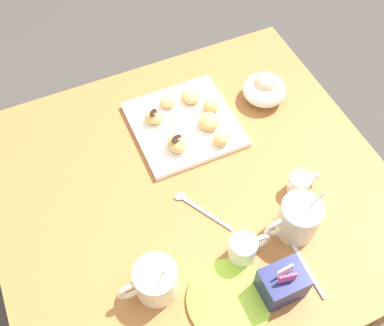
{
  "coord_description": "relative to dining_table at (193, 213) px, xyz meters",
  "views": [
    {
      "loc": [
        0.24,
        0.52,
        1.68
      ],
      "look_at": [
        -0.02,
        -0.06,
        0.75
      ],
      "focal_mm": 42.94,
      "sensor_mm": 36.0,
      "label": 1
    }
  ],
  "objects": [
    {
      "name": "beignet_1",
      "position": [
        -0.14,
        -0.19,
        0.16
      ],
      "size": [
        0.06,
        0.06,
        0.03
      ],
      "primitive_type": "ellipsoid",
      "rotation": [
        0.0,
        0.0,
        3.97
      ],
      "color": "#E5B260",
      "rests_on": "pastry_plate_square"
    },
    {
      "name": "sugar_caddy",
      "position": [
        -0.06,
        0.3,
        0.17
      ],
      "size": [
        0.09,
        0.07,
        0.11
      ],
      "color": "#191E51",
      "rests_on": "dining_table"
    },
    {
      "name": "beignet_6",
      "position": [
        -0.11,
        -0.15,
        0.17
      ],
      "size": [
        0.08,
        0.08,
        0.04
      ],
      "primitive_type": "ellipsoid",
      "rotation": [
        0.0,
        0.0,
        5.56
      ],
      "color": "#E5B260",
      "rests_on": "pastry_plate_square"
    },
    {
      "name": "beignet_2",
      "position": [
        -0.04,
        -0.26,
        0.16
      ],
      "size": [
        0.05,
        0.05,
        0.03
      ],
      "primitive_type": "ellipsoid",
      "rotation": [
        0.0,
        0.0,
        3.29
      ],
      "color": "#E5B260",
      "rests_on": "pastry_plate_square"
    },
    {
      "name": "dining_table",
      "position": [
        0.0,
        0.0,
        0.0
      ],
      "size": [
        0.95,
        0.88,
        0.73
      ],
      "color": "#A36633",
      "rests_on": "ground_plane"
    },
    {
      "name": "chocolate_sauce_pitcher",
      "position": [
        -0.23,
        0.11,
        0.16
      ],
      "size": [
        0.09,
        0.05,
        0.06
      ],
      "color": "white",
      "rests_on": "dining_table"
    },
    {
      "name": "beignet_4",
      "position": [
        -0.01,
        -0.12,
        0.17
      ],
      "size": [
        0.06,
        0.06,
        0.04
      ],
      "primitive_type": "ellipsoid",
      "rotation": [
        0.0,
        0.0,
        3.34
      ],
      "color": "#E5B260",
      "rests_on": "pastry_plate_square"
    },
    {
      "name": "beignet_0",
      "position": [
        0.01,
        -0.22,
        0.16
      ],
      "size": [
        0.06,
        0.06,
        0.03
      ],
      "primitive_type": "ellipsoid",
      "rotation": [
        0.0,
        0.0,
        1.19
      ],
      "color": "#E5B260",
      "rests_on": "pastry_plate_square"
    },
    {
      "name": "loose_spoon_near_saucer",
      "position": [
        0.01,
        0.05,
        0.13
      ],
      "size": [
        0.09,
        0.14,
        0.01
      ],
      "color": "silver",
      "rests_on": "dining_table"
    },
    {
      "name": "coffee_mug_cream_right",
      "position": [
        0.17,
        0.19,
        0.18
      ],
      "size": [
        0.13,
        0.09,
        0.13
      ],
      "color": "silver",
      "rests_on": "dining_table"
    },
    {
      "name": "beignet_5",
      "position": [
        -0.12,
        -0.09,
        0.16
      ],
      "size": [
        0.06,
        0.06,
        0.03
      ],
      "primitive_type": "ellipsoid",
      "rotation": [
        0.0,
        0.0,
        3.61
      ],
      "color": "#E5B260",
      "rests_on": "pastry_plate_square"
    },
    {
      "name": "loose_spoon_by_plate",
      "position": [
        -0.14,
        0.26,
        0.13
      ],
      "size": [
        0.03,
        0.16,
        0.01
      ],
      "color": "silver",
      "rests_on": "dining_table"
    },
    {
      "name": "beignet_3",
      "position": [
        -0.11,
        -0.25,
        0.16
      ],
      "size": [
        0.07,
        0.07,
        0.03
      ],
      "primitive_type": "ellipsoid",
      "rotation": [
        0.0,
        0.0,
        3.78
      ],
      "color": "#E5B260",
      "rests_on": "pastry_plate_square"
    },
    {
      "name": "pastry_plate_square",
      "position": [
        -0.06,
        -0.18,
        0.14
      ],
      "size": [
        0.26,
        0.26,
        0.02
      ],
      "primitive_type": "cube",
      "color": "white",
      "rests_on": "dining_table"
    },
    {
      "name": "ground_plane",
      "position": [
        0.0,
        0.0,
        -0.59
      ],
      "size": [
        8.0,
        8.0,
        0.0
      ],
      "primitive_type": "plane",
      "color": "#423D38"
    },
    {
      "name": "ice_cream_bowl",
      "position": [
        -0.3,
        -0.19,
        0.17
      ],
      "size": [
        0.12,
        0.12,
        0.09
      ],
      "color": "white",
      "rests_on": "dining_table"
    },
    {
      "name": "coffee_mug_cream_left",
      "position": [
        -0.17,
        0.19,
        0.18
      ],
      "size": [
        0.13,
        0.09,
        0.15
      ],
      "color": "silver",
      "rests_on": "dining_table"
    },
    {
      "name": "chocolate_drizzle_0",
      "position": [
        0.01,
        -0.22,
        0.18
      ],
      "size": [
        0.03,
        0.03,
        0.0
      ],
      "primitive_type": "ellipsoid",
      "rotation": [
        0.0,
        0.0,
        0.87
      ],
      "color": "black",
      "rests_on": "beignet_0"
    },
    {
      "name": "chocolate_drizzle_4",
      "position": [
        -0.01,
        -0.12,
        0.19
      ],
      "size": [
        0.04,
        0.03,
        0.0
      ],
      "primitive_type": "ellipsoid",
      "rotation": [
        0.0,
        0.0,
        3.63
      ],
      "color": "black",
      "rests_on": "beignet_4"
    },
    {
      "name": "cream_pitcher_white",
      "position": [
        -0.03,
        0.2,
        0.17
      ],
      "size": [
        0.1,
        0.06,
        0.07
      ],
      "color": "white",
      "rests_on": "dining_table"
    },
    {
      "name": "saucer_lime_left",
      "position": [
        0.04,
        0.28,
        0.14
      ],
      "size": [
        0.18,
        0.18,
        0.01
      ],
      "primitive_type": "cylinder",
      "color": "#9EC633",
      "rests_on": "dining_table"
    }
  ]
}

